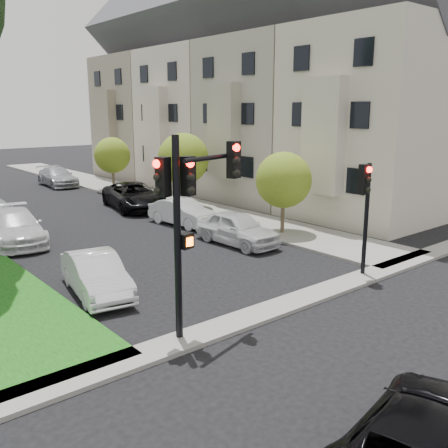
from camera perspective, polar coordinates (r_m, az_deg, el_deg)
ground at (r=14.13m, az=13.33°, el=-11.50°), size 140.00×140.00×0.00m
sidewalk_right at (r=36.40m, az=-11.02°, el=3.76°), size 3.50×44.00×0.12m
sidewalk_cross at (r=15.27m, az=7.30°, el=-9.09°), size 60.00×1.00×0.12m
house_a at (r=27.70m, az=16.63°, el=14.90°), size 7.70×7.55×15.97m
house_b at (r=32.51m, az=5.25°, el=15.02°), size 7.70×7.55×15.97m
house_c at (r=38.20m, az=-2.98°, el=14.76°), size 7.70×7.55×15.97m
house_d at (r=44.43m, az=-8.97°, el=14.38°), size 7.70×7.55×15.97m
small_tree_a at (r=23.13m, az=6.82°, el=5.00°), size 2.59×2.59×3.88m
small_tree_b at (r=29.11m, az=-4.67°, el=7.44°), size 2.97×2.97×4.45m
small_tree_c at (r=36.65m, az=-12.65°, el=7.67°), size 2.55×2.55×3.82m
traffic_signal_main at (r=12.27m, az=-3.94°, el=2.69°), size 2.54×0.77×5.20m
traffic_signal_secondary at (r=17.60m, az=15.84°, el=2.77°), size 0.52×0.42×4.01m
car_cross_near at (r=9.16m, az=22.25°, el=-22.10°), size 5.05×2.96×1.32m
car_parked_0 at (r=21.63m, az=1.51°, el=-0.50°), size 1.80×4.27×1.44m
car_parked_1 at (r=25.32m, az=-4.74°, el=1.32°), size 1.82×4.12×1.32m
car_parked_2 at (r=29.85m, az=-10.25°, el=3.17°), size 3.56×5.92×1.54m
car_parked_4 at (r=40.26m, az=-18.49°, el=5.13°), size 2.22×4.96×1.41m
car_parked_5 at (r=16.36m, az=-14.41°, el=-5.62°), size 2.10×4.21×1.32m
car_parked_6 at (r=23.65m, az=-22.66°, el=-0.33°), size 2.79×5.25×1.45m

